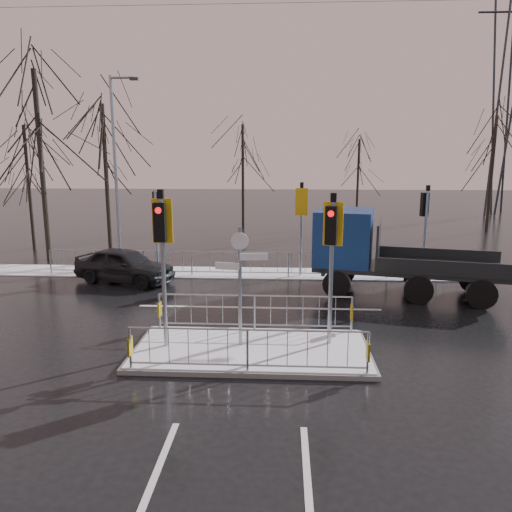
# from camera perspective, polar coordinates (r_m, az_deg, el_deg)

# --- Properties ---
(ground) EXTENTS (120.00, 120.00, 0.00)m
(ground) POSITION_cam_1_polar(r_m,az_deg,el_deg) (12.99, -0.52, -10.99)
(ground) COLOR black
(ground) RESTS_ON ground
(snow_verge) EXTENTS (30.00, 2.00, 0.04)m
(snow_verge) POSITION_cam_1_polar(r_m,az_deg,el_deg) (21.17, 0.98, -1.97)
(snow_verge) COLOR white
(snow_verge) RESTS_ON ground
(lane_markings) EXTENTS (8.00, 11.38, 0.01)m
(lane_markings) POSITION_cam_1_polar(r_m,az_deg,el_deg) (12.68, -0.62, -11.55)
(lane_markings) COLOR silver
(lane_markings) RESTS_ON ground
(traffic_island) EXTENTS (6.00, 3.04, 4.15)m
(traffic_island) POSITION_cam_1_polar(r_m,az_deg,el_deg) (12.85, -0.57, -9.36)
(traffic_island) COLOR #63635F
(traffic_island) RESTS_ON ground
(far_kerb_fixtures) EXTENTS (18.00, 0.65, 3.83)m
(far_kerb_fixtures) POSITION_cam_1_polar(r_m,az_deg,el_deg) (20.45, 1.76, 0.40)
(far_kerb_fixtures) COLOR gray
(far_kerb_fixtures) RESTS_ON ground
(car_far_lane) EXTENTS (4.34, 2.83, 1.37)m
(car_far_lane) POSITION_cam_1_polar(r_m,az_deg,el_deg) (20.31, -14.80, -1.02)
(car_far_lane) COLOR black
(car_far_lane) RESTS_ON ground
(flatbed_truck) EXTENTS (6.84, 3.70, 3.01)m
(flatbed_truck) POSITION_cam_1_polar(r_m,az_deg,el_deg) (18.49, 12.84, 0.75)
(flatbed_truck) COLOR black
(flatbed_truck) RESTS_ON ground
(tree_near_a) EXTENTS (4.75, 4.75, 8.97)m
(tree_near_a) POSITION_cam_1_polar(r_m,az_deg,el_deg) (25.61, -23.60, 13.17)
(tree_near_a) COLOR black
(tree_near_a) RESTS_ON ground
(tree_near_b) EXTENTS (4.00, 4.00, 7.55)m
(tree_near_b) POSITION_cam_1_polar(r_m,az_deg,el_deg) (26.00, -16.90, 11.46)
(tree_near_b) COLOR black
(tree_near_b) RESTS_ON ground
(tree_near_c) EXTENTS (3.50, 3.50, 6.61)m
(tree_near_c) POSITION_cam_1_polar(r_m,az_deg,el_deg) (28.73, -24.72, 9.59)
(tree_near_c) COLOR black
(tree_near_c) RESTS_ON ground
(tree_far_a) EXTENTS (3.75, 3.75, 7.08)m
(tree_far_a) POSITION_cam_1_polar(r_m,az_deg,el_deg) (34.08, -1.52, 11.32)
(tree_far_a) COLOR black
(tree_far_a) RESTS_ON ground
(tree_far_b) EXTENTS (3.25, 3.25, 6.14)m
(tree_far_b) POSITION_cam_1_polar(r_m,az_deg,el_deg) (36.35, 11.63, 10.10)
(tree_far_b) COLOR black
(tree_far_b) RESTS_ON ground
(tree_far_c) EXTENTS (4.00, 4.00, 7.55)m
(tree_far_c) POSITION_cam_1_polar(r_m,az_deg,el_deg) (35.52, 25.52, 10.75)
(tree_far_c) COLOR black
(tree_far_c) RESTS_ON ground
(street_lamp_left) EXTENTS (1.25, 0.18, 8.20)m
(street_lamp_left) POSITION_cam_1_polar(r_m,az_deg,el_deg) (22.65, -15.61, 9.92)
(street_lamp_left) COLOR gray
(street_lamp_left) RESTS_ON ground
(pylon_wires) EXTENTS (70.00, 2.38, 19.97)m
(pylon_wires) POSITION_cam_1_polar(r_m,az_deg,el_deg) (45.35, 25.30, 18.20)
(pylon_wires) COLOR #2D3033
(pylon_wires) RESTS_ON ground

